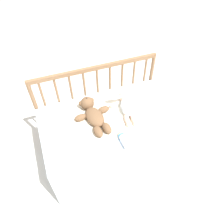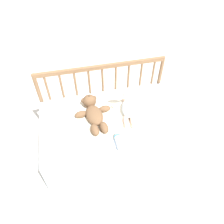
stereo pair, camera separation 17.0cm
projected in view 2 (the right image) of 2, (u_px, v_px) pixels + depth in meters
name	position (u px, v px, depth m)	size (l,w,h in m)	color
ground_plane	(112.00, 152.00, 2.11)	(12.00, 12.00, 0.00)	silver
crib_mattress	(112.00, 136.00, 1.92)	(1.24, 0.71, 0.53)	silver
crib_rail	(103.00, 86.00, 1.96)	(1.24, 0.04, 0.82)	brown
blanket	(112.00, 115.00, 1.76)	(0.82, 0.52, 0.01)	silver
teddy_bear	(93.00, 112.00, 1.72)	(0.33, 0.44, 0.12)	brown
baby	(128.00, 107.00, 1.77)	(0.31, 0.39, 0.11)	white
baby_bottle	(119.00, 141.00, 1.53)	(0.05, 0.16, 0.05)	white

